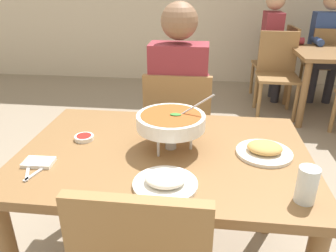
# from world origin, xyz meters

# --- Properties ---
(dining_table_main) EXTENTS (1.27, 0.87, 0.73)m
(dining_table_main) POSITION_xyz_m (0.00, 0.00, 0.62)
(dining_table_main) COLOR brown
(dining_table_main) RESTS_ON ground_plane
(chair_diner_main) EXTENTS (0.44, 0.44, 0.90)m
(chair_diner_main) POSITION_xyz_m (-0.00, 0.72, 0.51)
(chair_diner_main) COLOR olive
(chair_diner_main) RESTS_ON ground_plane
(diner_main) EXTENTS (0.40, 0.45, 1.31)m
(diner_main) POSITION_xyz_m (0.00, 0.75, 0.75)
(diner_main) COLOR #2D2D38
(diner_main) RESTS_ON ground_plane
(curry_bowl) EXTENTS (0.33, 0.30, 0.26)m
(curry_bowl) POSITION_xyz_m (0.03, 0.02, 0.86)
(curry_bowl) COLOR silver
(curry_bowl) RESTS_ON dining_table_main
(rice_plate) EXTENTS (0.24, 0.24, 0.06)m
(rice_plate) POSITION_xyz_m (0.04, -0.27, 0.75)
(rice_plate) COLOR white
(rice_plate) RESTS_ON dining_table_main
(appetizer_plate) EXTENTS (0.24, 0.24, 0.06)m
(appetizer_plate) POSITION_xyz_m (0.44, 0.01, 0.75)
(appetizer_plate) COLOR white
(appetizer_plate) RESTS_ON dining_table_main
(sauce_dish) EXTENTS (0.09, 0.09, 0.02)m
(sauce_dish) POSITION_xyz_m (-0.39, 0.06, 0.74)
(sauce_dish) COLOR white
(sauce_dish) RESTS_ON dining_table_main
(napkin_folded) EXTENTS (0.12, 0.08, 0.02)m
(napkin_folded) POSITION_xyz_m (-0.50, -0.18, 0.74)
(napkin_folded) COLOR white
(napkin_folded) RESTS_ON dining_table_main
(fork_utensil) EXTENTS (0.08, 0.16, 0.01)m
(fork_utensil) POSITION_xyz_m (-0.52, -0.23, 0.73)
(fork_utensil) COLOR silver
(fork_utensil) RESTS_ON dining_table_main
(spoon_utensil) EXTENTS (0.06, 0.17, 0.01)m
(spoon_utensil) POSITION_xyz_m (-0.47, -0.23, 0.73)
(spoon_utensil) COLOR silver
(spoon_utensil) RESTS_ON dining_table_main
(drink_glass) EXTENTS (0.07, 0.07, 0.13)m
(drink_glass) POSITION_xyz_m (0.52, -0.30, 0.79)
(drink_glass) COLOR silver
(drink_glass) RESTS_ON dining_table_main
(chair_bg_middle) EXTENTS (0.47, 0.47, 0.90)m
(chair_bg_middle) POSITION_xyz_m (1.08, 2.90, 0.51)
(chair_bg_middle) COLOR olive
(chair_bg_middle) RESTS_ON ground_plane
(chair_bg_right) EXTENTS (0.46, 0.46, 0.90)m
(chair_bg_right) POSITION_xyz_m (1.61, 2.89, 0.51)
(chair_bg_right) COLOR olive
(chair_bg_right) RESTS_ON ground_plane
(chair_bg_window) EXTENTS (0.45, 0.45, 0.90)m
(chair_bg_window) POSITION_xyz_m (0.95, 2.42, 0.51)
(chair_bg_window) COLOR olive
(chair_bg_window) RESTS_ON ground_plane
(patron_bg_middle) EXTENTS (0.45, 0.40, 1.31)m
(patron_bg_middle) POSITION_xyz_m (0.96, 2.86, 0.75)
(patron_bg_middle) COLOR #2D2D38
(patron_bg_middle) RESTS_ON ground_plane
(patron_bg_right) EXTENTS (0.40, 0.45, 1.31)m
(patron_bg_right) POSITION_xyz_m (1.58, 2.89, 0.75)
(patron_bg_right) COLOR #2D2D38
(patron_bg_right) RESTS_ON ground_plane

